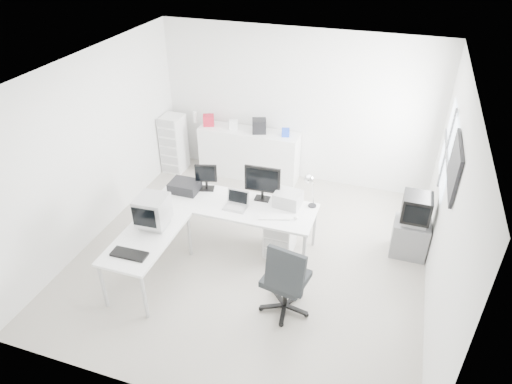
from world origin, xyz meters
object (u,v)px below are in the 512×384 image
(sideboard, at_px, (249,154))
(side_desk, at_px, (149,258))
(laptop, at_px, (235,201))
(lcd_monitor_small, at_px, (206,177))
(laser_printer, at_px, (288,199))
(crt_tv, at_px, (416,210))
(main_desk, at_px, (235,224))
(filing_cabinet, at_px, (174,144))
(office_chair, at_px, (286,275))
(inkjet_printer, at_px, (185,186))
(tv_cabinet, at_px, (410,238))
(lcd_monitor_large, at_px, (262,183))
(drawer_pedestal, at_px, (280,235))
(crt_monitor, at_px, (153,211))

(sideboard, bearing_deg, side_desk, -96.41)
(laptop, bearing_deg, lcd_monitor_small, 151.43)
(laser_printer, bearing_deg, crt_tv, 18.16)
(main_desk, xyz_separation_m, laser_printer, (0.75, 0.22, 0.48))
(main_desk, xyz_separation_m, crt_tv, (2.54, 0.62, 0.41))
(filing_cabinet, bearing_deg, laptop, -44.25)
(laptop, height_order, office_chair, office_chair)
(inkjet_printer, distance_m, laser_printer, 1.60)
(main_desk, xyz_separation_m, side_desk, (-0.85, -1.10, 0.00))
(tv_cabinet, bearing_deg, office_chair, -131.26)
(lcd_monitor_large, relative_size, crt_tv, 1.11)
(inkjet_printer, relative_size, lcd_monitor_small, 1.05)
(lcd_monitor_small, distance_m, laptop, 0.70)
(side_desk, height_order, lcd_monitor_small, lcd_monitor_small)
(laser_printer, xyz_separation_m, crt_tv, (1.79, 0.40, -0.07))
(side_desk, bearing_deg, lcd_monitor_large, 48.37)
(drawer_pedestal, bearing_deg, office_chair, -71.14)
(filing_cabinet, bearing_deg, sideboard, 8.47)
(main_desk, height_order, lcd_monitor_small, lcd_monitor_small)
(lcd_monitor_small, xyz_separation_m, crt_tv, (3.09, 0.37, -0.17))
(inkjet_printer, distance_m, laptop, 0.92)
(drawer_pedestal, xyz_separation_m, lcd_monitor_large, (-0.35, 0.20, 0.73))
(laptop, distance_m, office_chair, 1.43)
(main_desk, relative_size, laptop, 6.56)
(lcd_monitor_small, relative_size, tv_cabinet, 0.74)
(lcd_monitor_small, bearing_deg, tv_cabinet, -9.27)
(office_chair, distance_m, sideboard, 3.50)
(side_desk, relative_size, tv_cabinet, 2.48)
(drawer_pedestal, height_order, lcd_monitor_large, lcd_monitor_large)
(filing_cabinet, bearing_deg, office_chair, -43.80)
(crt_tv, bearing_deg, side_desk, -153.18)
(office_chair, relative_size, tv_cabinet, 2.04)
(crt_monitor, bearing_deg, lcd_monitor_large, 39.15)
(sideboard, bearing_deg, laser_printer, -56.15)
(laptop, bearing_deg, drawer_pedestal, 14.68)
(laser_printer, height_order, crt_monitor, crt_monitor)
(main_desk, distance_m, lcd_monitor_small, 0.84)
(main_desk, xyz_separation_m, inkjet_printer, (-0.85, 0.10, 0.45))
(drawer_pedestal, height_order, crt_monitor, crt_monitor)
(sideboard, bearing_deg, tv_cabinet, -25.66)
(inkjet_printer, xyz_separation_m, laptop, (0.90, -0.20, 0.04))
(crt_monitor, distance_m, tv_cabinet, 3.76)
(lcd_monitor_small, bearing_deg, crt_monitor, -121.26)
(lcd_monitor_large, relative_size, sideboard, 0.29)
(drawer_pedestal, distance_m, lcd_monitor_small, 1.43)
(filing_cabinet, bearing_deg, lcd_monitor_large, -34.83)
(lcd_monitor_large, bearing_deg, drawer_pedestal, -32.42)
(crt_monitor, height_order, office_chair, crt_monitor)
(office_chair, height_order, filing_cabinet, office_chair)
(crt_monitor, bearing_deg, inkjet_printer, 86.64)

